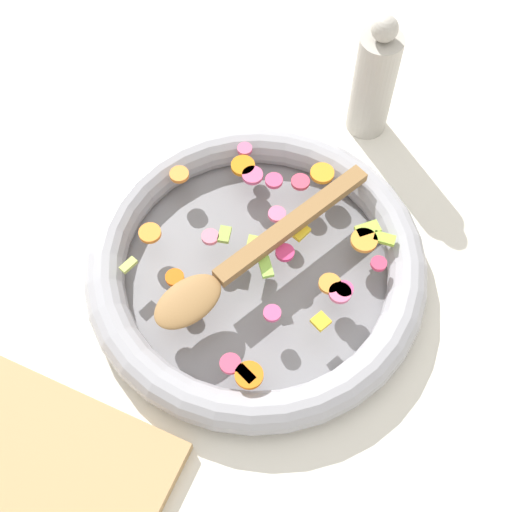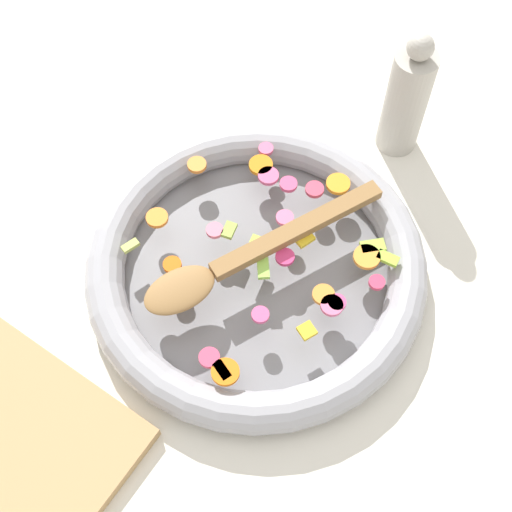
{
  "view_description": "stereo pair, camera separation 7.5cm",
  "coord_description": "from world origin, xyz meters",
  "px_view_note": "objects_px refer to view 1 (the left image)",
  "views": [
    {
      "loc": [
        0.18,
        -0.39,
        0.82
      ],
      "look_at": [
        0.0,
        0.0,
        0.05
      ],
      "focal_mm": 50.0,
      "sensor_mm": 36.0,
      "label": 1
    },
    {
      "loc": [
        0.24,
        -0.36,
        0.82
      ],
      "look_at": [
        0.0,
        0.0,
        0.05
      ],
      "focal_mm": 50.0,
      "sensor_mm": 36.0,
      "label": 2
    }
  ],
  "objects_px": {
    "wooden_spoon": "(243,260)",
    "skillet": "(256,267)",
    "pepper_mill": "(374,81)",
    "cutting_board": "(50,471)"
  },
  "relations": [
    {
      "from": "pepper_mill",
      "to": "skillet",
      "type": "bearing_deg",
      "value": -98.46
    },
    {
      "from": "wooden_spoon",
      "to": "skillet",
      "type": "bearing_deg",
      "value": 64.77
    },
    {
      "from": "skillet",
      "to": "wooden_spoon",
      "type": "xyz_separation_m",
      "value": [
        -0.01,
        -0.02,
        0.04
      ]
    },
    {
      "from": "wooden_spoon",
      "to": "cutting_board",
      "type": "height_order",
      "value": "wooden_spoon"
    },
    {
      "from": "cutting_board",
      "to": "skillet",
      "type": "bearing_deg",
      "value": 71.8
    },
    {
      "from": "skillet",
      "to": "wooden_spoon",
      "type": "height_order",
      "value": "wooden_spoon"
    },
    {
      "from": "skillet",
      "to": "wooden_spoon",
      "type": "distance_m",
      "value": 0.05
    },
    {
      "from": "skillet",
      "to": "cutting_board",
      "type": "xyz_separation_m",
      "value": [
        -0.11,
        -0.32,
        -0.01
      ]
    },
    {
      "from": "wooden_spoon",
      "to": "cutting_board",
      "type": "bearing_deg",
      "value": -107.75
    },
    {
      "from": "pepper_mill",
      "to": "cutting_board",
      "type": "distance_m",
      "value": 0.64
    }
  ]
}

